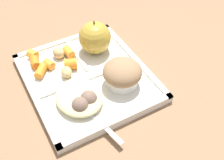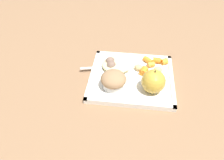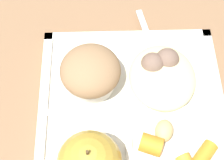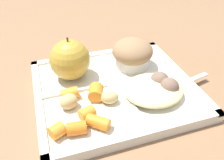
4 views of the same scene
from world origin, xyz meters
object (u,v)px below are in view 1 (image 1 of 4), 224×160
object	(u,v)px
lunch_tray	(87,78)
green_apple	(95,38)
bran_muffin	(122,74)
plastic_fork	(96,118)

from	to	relation	value
lunch_tray	green_apple	bearing A→B (deg)	141.30
lunch_tray	bran_muffin	bearing A→B (deg)	44.17
bran_muffin	plastic_fork	distance (m)	0.12
green_apple	plastic_fork	world-z (taller)	green_apple
green_apple	bran_muffin	distance (m)	0.14
lunch_tray	plastic_fork	xyz separation A→B (m)	(0.12, -0.04, 0.01)
green_apple	bran_muffin	bearing A→B (deg)	0.00
green_apple	lunch_tray	bearing A→B (deg)	-38.70
bran_muffin	plastic_fork	bearing A→B (deg)	-58.86
lunch_tray	bran_muffin	distance (m)	0.09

